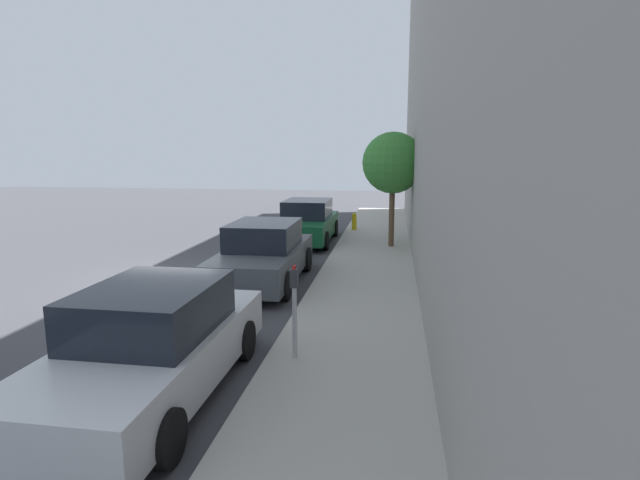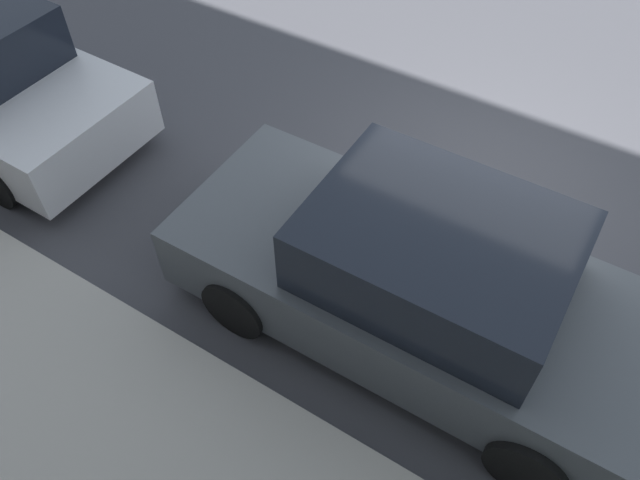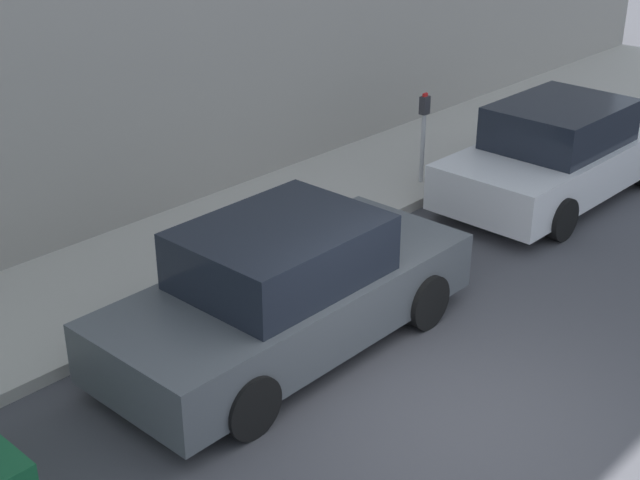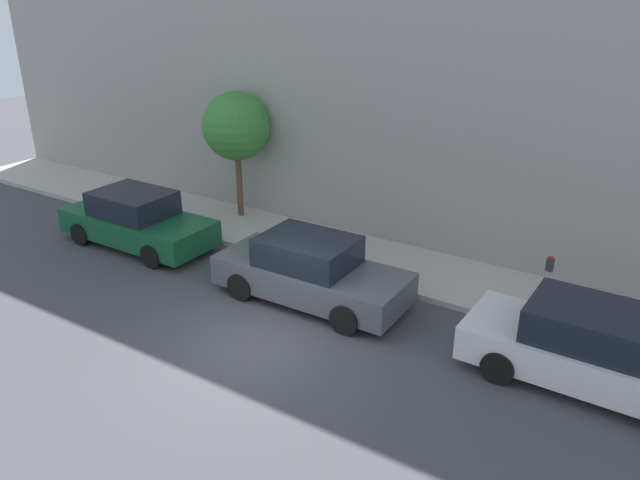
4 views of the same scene
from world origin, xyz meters
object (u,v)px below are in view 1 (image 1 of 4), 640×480
at_px(parked_sedan_third, 307,222).
at_px(parking_meter_near, 294,302).
at_px(street_tree, 393,163).
at_px(fire_hydrant, 354,221).
at_px(parked_sedan_nearest, 152,345).
at_px(parked_sedan_second, 264,255).

distance_m(parked_sedan_third, parking_meter_near, 10.75).
relative_size(street_tree, fire_hydrant, 5.46).
distance_m(parked_sedan_nearest, street_tree, 11.33).
relative_size(parked_sedan_third, parking_meter_near, 3.10).
bearing_deg(parking_meter_near, parked_sedan_third, 98.86).
distance_m(street_tree, fire_hydrant, 4.34).
height_order(parked_sedan_nearest, parking_meter_near, parking_meter_near).
bearing_deg(fire_hydrant, parking_meter_near, -89.55).
xyz_separation_m(parked_sedan_nearest, parking_meter_near, (1.71, 1.22, 0.32)).
bearing_deg(street_tree, parking_meter_near, -98.43).
height_order(parking_meter_near, street_tree, street_tree).
distance_m(parked_sedan_second, parked_sedan_third, 5.81).
xyz_separation_m(parked_sedan_third, street_tree, (3.06, -1.16, 2.18)).
xyz_separation_m(parked_sedan_third, parking_meter_near, (1.66, -10.62, 0.32)).
distance_m(parked_sedan_nearest, parked_sedan_third, 11.84).
height_order(parked_sedan_nearest, parked_sedan_third, same).
relative_size(parked_sedan_nearest, parking_meter_near, 3.11).
relative_size(parked_sedan_second, parking_meter_near, 3.10).
xyz_separation_m(parked_sedan_nearest, parked_sedan_third, (0.06, 11.84, -0.00)).
height_order(parked_sedan_nearest, fire_hydrant, parked_sedan_nearest).
relative_size(parked_sedan_second, street_tree, 1.20).
height_order(parking_meter_near, fire_hydrant, parking_meter_near).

